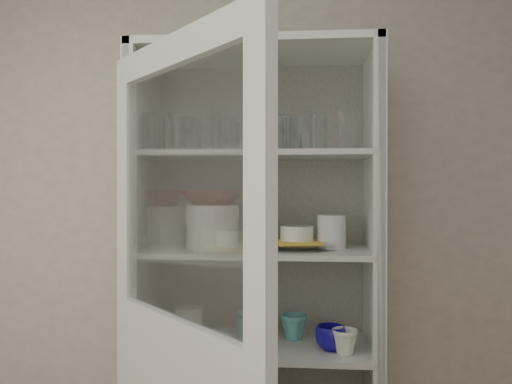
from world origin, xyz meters
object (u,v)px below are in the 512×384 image
Objects in this scene: goblet_1 at (253,137)px; glass_platter at (297,246)px; goblet_3 at (300,133)px; goblet_0 at (196,135)px; white_canister at (189,324)px; plate_stack_front at (212,235)px; mug_blue at (331,338)px; mug_white at (345,342)px; teal_jar at (247,325)px; white_ramekin at (297,233)px; pantry_cabinet at (257,320)px; goblet_2 at (288,136)px; yellow_trivet at (297,242)px; cream_bowl at (212,213)px; terracotta_bowl at (212,198)px; plate_stack_back at (212,239)px; mug_teal at (294,327)px; grey_bowl_stack at (332,232)px; measuring_cups at (209,343)px.

goblet_1 is 0.52m from glass_platter.
goblet_3 is 0.53× the size of glass_platter.
goblet_0 is 0.82m from white_canister.
mug_blue is at bearing -5.09° from plate_stack_front.
glass_platter is at bearing 171.86° from mug_white.
goblet_0 reaches higher than teal_jar.
goblet_1 reaches higher than white_ramekin.
pantry_cabinet reaches higher than glass_platter.
mug_white is 0.66m from white_canister.
mug_white is at bearing -8.82° from plate_stack_front.
pantry_cabinet is 0.81m from goblet_2.
white_canister is (-0.47, -0.07, -0.82)m from goblet_3.
goblet_1 is 0.90× the size of goblet_3.
yellow_trivet is at bearing 171.86° from mug_white.
goblet_0 reaches higher than white_ramekin.
pantry_cabinet is 11.29× the size of yellow_trivet.
mug_blue is at bearing -16.37° from goblet_0.
goblet_0 reaches higher than cream_bowl.
pantry_cabinet is at bearing 27.27° from terracotta_bowl.
white_canister is at bearing -172.05° from goblet_3.
cream_bowl reaches higher than plate_stack_back.
goblet_1 is at bearing 152.41° from yellow_trivet.
goblet_3 is (0.21, -0.04, 0.01)m from goblet_1.
mug_teal is (0.03, -0.04, -0.83)m from goblet_2.
mug_white is at bearing -8.82° from cream_bowl.
plate_stack_front is at bearing -79.75° from plate_stack_back.
white_ramekin is 0.15m from grey_bowl_stack.
pantry_cabinet is at bearing 170.27° from grey_bowl_stack.
mug_teal is (-0.03, -0.01, -0.84)m from goblet_3.
goblet_2 is 0.43m from white_ramekin.
pantry_cabinet is at bearing 11.39° from white_canister.
goblet_3 is at bearing 154.70° from grey_bowl_stack.
white_ramekin is at bearing 15.80° from measuring_cups.
goblet_0 is at bearing 168.62° from yellow_trivet.
goblet_1 is 0.90m from measuring_cups.
glass_platter is at bearing 15.80° from measuring_cups.
terracotta_bowl is (-0.18, -0.09, 0.53)m from pantry_cabinet.
teal_jar is at bearing 33.27° from terracotta_bowl.
goblet_2 reaches higher than grey_bowl_stack.
goblet_2 is 0.83m from mug_teal.
goblet_3 is 0.86m from mug_blue.
goblet_2 is at bearing 13.42° from teal_jar.
white_ramekin is at bearing -27.59° from goblet_1.
mug_blue is at bearing -45.03° from goblet_2.
grey_bowl_stack is 0.43m from mug_blue.
plate_stack_back reaches higher than yellow_trivet.
goblet_3 is 1.27× the size of white_canister.
plate_stack_front is (-0.31, -0.13, -0.43)m from goblet_2.
white_ramekin is at bearing 6.14° from plate_stack_front.
plate_stack_back is (0.08, -0.01, -0.46)m from goblet_0.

